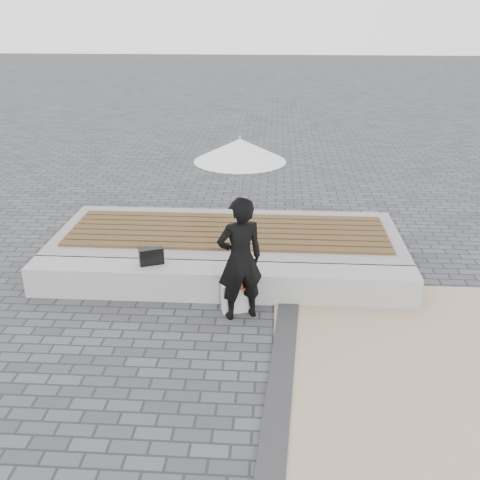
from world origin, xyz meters
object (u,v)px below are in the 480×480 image
object	(u,v)px
seating_ledge	(220,282)
parasol	(240,150)
woman	(240,259)
canvas_tote	(236,297)
handbag	(151,256)

from	to	relation	value
seating_ledge	parasol	distance (m)	1.93
woman	canvas_tote	bearing A→B (deg)	-89.39
woman	canvas_tote	size ratio (longest dim) A/B	4.09
handbag	woman	bearing A→B (deg)	-47.59
woman	canvas_tote	distance (m)	0.59
parasol	canvas_tote	size ratio (longest dim) A/B	3.42
woman	parasol	xyz separation A→B (m)	(0.00, 0.00, 1.29)
woman	handbag	distance (m)	1.32
seating_ledge	parasol	xyz separation A→B (m)	(0.29, -0.50, 1.85)
seating_ledge	canvas_tote	bearing A→B (deg)	-58.03
parasol	handbag	bearing A→B (deg)	155.12
parasol	seating_ledge	bearing A→B (deg)	119.88
handbag	canvas_tote	world-z (taller)	handbag
handbag	parasol	bearing A→B (deg)	-47.59
seating_ledge	woman	distance (m)	0.80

